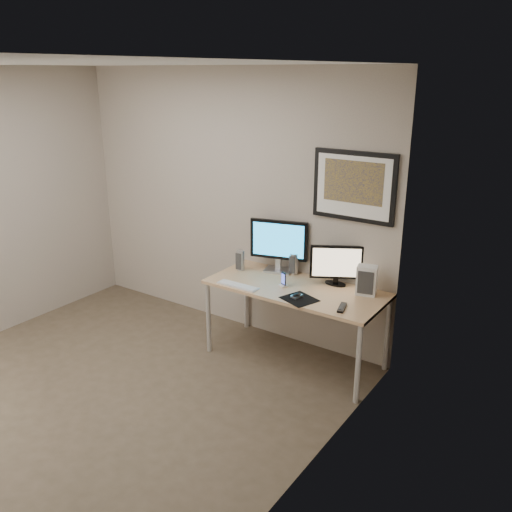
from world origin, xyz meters
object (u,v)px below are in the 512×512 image
object	(u,v)px
phone_dock	(284,279)
keyboard	(238,285)
speaker_left	(240,260)
monitor_large	(279,243)
desk	(296,294)
monitor_tv	(336,264)
framed_art	(354,186)
speaker_right	(294,264)
fan_unit	(367,280)

from	to	relation	value
phone_dock	keyboard	xyz separation A→B (m)	(-0.34, -0.22, -0.06)
speaker_left	monitor_large	bearing A→B (deg)	19.94
desk	monitor_tv	size ratio (longest dim) A/B	3.79
monitor_large	framed_art	bearing A→B (deg)	-8.30
desk	speaker_left	size ratio (longest dim) A/B	8.24
phone_dock	speaker_right	bearing A→B (deg)	129.44
monitor_large	monitor_tv	world-z (taller)	monitor_large
desk	monitor_large	xyz separation A→B (m)	(-0.34, 0.25, 0.35)
speaker_left	phone_dock	distance (m)	0.58
framed_art	monitor_tv	bearing A→B (deg)	-135.48
fan_unit	speaker_left	bearing A→B (deg)	171.53
desk	monitor_tv	distance (m)	0.45
framed_art	speaker_left	xyz separation A→B (m)	(-1.01, -0.25, -0.79)
desk	speaker_right	size ratio (longest dim) A/B	8.00
monitor_tv	speaker_left	size ratio (longest dim) A/B	2.17
framed_art	keyboard	size ratio (longest dim) A/B	1.87
monitor_tv	framed_art	bearing A→B (deg)	15.29
desk	keyboard	size ratio (longest dim) A/B	3.99
speaker_right	framed_art	bearing A→B (deg)	2.05
speaker_left	speaker_right	size ratio (longest dim) A/B	0.97
framed_art	monitor_large	world-z (taller)	framed_art
framed_art	monitor_large	size ratio (longest dim) A/B	1.38
desk	framed_art	size ratio (longest dim) A/B	2.13
desk	monitor_tv	xyz separation A→B (m)	(0.26, 0.25, 0.26)
keyboard	fan_unit	world-z (taller)	fan_unit
phone_dock	fan_unit	distance (m)	0.72
monitor_tv	speaker_right	bearing A→B (deg)	146.43
speaker_right	monitor_large	bearing A→B (deg)	-171.34
monitor_large	phone_dock	bearing A→B (deg)	-66.14
monitor_large	speaker_right	bearing A→B (deg)	-3.17
speaker_left	speaker_right	bearing A→B (deg)	15.19
monitor_large	fan_unit	bearing A→B (deg)	-18.33
speaker_right	phone_dock	world-z (taller)	speaker_right
speaker_left	phone_dock	size ratio (longest dim) A/B	1.47
monitor_large	speaker_right	xyz separation A→B (m)	(0.15, 0.03, -0.18)
framed_art	phone_dock	bearing A→B (deg)	-139.79
framed_art	speaker_left	world-z (taller)	framed_art
desk	monitor_tv	world-z (taller)	monitor_tv
framed_art	keyboard	distance (m)	1.33
monitor_tv	phone_dock	world-z (taller)	monitor_tv
keyboard	framed_art	bearing A→B (deg)	37.24
keyboard	phone_dock	bearing A→B (deg)	33.30
monitor_tv	speaker_right	world-z (taller)	monitor_tv
framed_art	speaker_right	xyz separation A→B (m)	(-0.54, -0.05, -0.79)
desk	fan_unit	bearing A→B (deg)	18.83
monitor_large	phone_dock	world-z (taller)	monitor_large
framed_art	monitor_tv	size ratio (longest dim) A/B	1.78
monitor_large	speaker_left	xyz separation A→B (m)	(-0.32, -0.17, -0.18)
desk	speaker_left	world-z (taller)	speaker_left
framed_art	fan_unit	bearing A→B (deg)	-30.37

